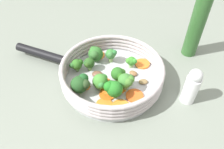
% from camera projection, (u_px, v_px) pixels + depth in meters
% --- Properties ---
extents(ground_plane, '(4.00, 4.00, 0.00)m').
position_uv_depth(ground_plane, '(112.00, 82.00, 0.65)').
color(ground_plane, gray).
extents(skillet, '(0.28, 0.28, 0.02)m').
position_uv_depth(skillet, '(112.00, 80.00, 0.64)').
color(skillet, '#B2B5B7').
rests_on(skillet, ground_plane).
extents(skillet_rim_wall, '(0.29, 0.29, 0.05)m').
position_uv_depth(skillet_rim_wall, '(112.00, 72.00, 0.62)').
color(skillet_rim_wall, '#B9AEB0').
rests_on(skillet_rim_wall, skillet).
extents(skillet_handle, '(0.06, 0.20, 0.03)m').
position_uv_depth(skillet_handle, '(43.00, 54.00, 0.69)').
color(skillet_handle, black).
rests_on(skillet_handle, skillet).
extents(skillet_rivet_left, '(0.01, 0.01, 0.01)m').
position_uv_depth(skillet_rivet_left, '(79.00, 58.00, 0.69)').
color(skillet_rivet_left, '#AFB8BB').
rests_on(skillet_rivet_left, skillet).
extents(skillet_rivet_right, '(0.01, 0.01, 0.01)m').
position_uv_depth(skillet_rivet_right, '(67.00, 73.00, 0.65)').
color(skillet_rivet_right, '#B4B8B8').
rests_on(skillet_rivet_right, skillet).
extents(carrot_slice_0, '(0.05, 0.05, 0.00)m').
position_uv_depth(carrot_slice_0, '(78.00, 86.00, 0.61)').
color(carrot_slice_0, orange).
rests_on(carrot_slice_0, skillet).
extents(carrot_slice_1, '(0.05, 0.05, 0.00)m').
position_uv_depth(carrot_slice_1, '(119.00, 87.00, 0.61)').
color(carrot_slice_1, orange).
rests_on(carrot_slice_1, skillet).
extents(carrot_slice_2, '(0.06, 0.06, 0.00)m').
position_uv_depth(carrot_slice_2, '(104.00, 105.00, 0.57)').
color(carrot_slice_2, orange).
rests_on(carrot_slice_2, skillet).
extents(carrot_slice_3, '(0.07, 0.07, 0.00)m').
position_uv_depth(carrot_slice_3, '(121.00, 107.00, 0.56)').
color(carrot_slice_3, orange).
rests_on(carrot_slice_3, skillet).
extents(carrot_slice_4, '(0.06, 0.06, 0.00)m').
position_uv_depth(carrot_slice_4, '(106.00, 94.00, 0.59)').
color(carrot_slice_4, orange).
rests_on(carrot_slice_4, skillet).
extents(carrot_slice_5, '(0.05, 0.05, 0.01)m').
position_uv_depth(carrot_slice_5, '(142.00, 64.00, 0.68)').
color(carrot_slice_5, orange).
rests_on(carrot_slice_5, skillet).
extents(carrot_slice_6, '(0.06, 0.06, 0.01)m').
position_uv_depth(carrot_slice_6, '(135.00, 96.00, 0.59)').
color(carrot_slice_6, '#E05C21').
rests_on(carrot_slice_6, skillet).
extents(carrot_slice_7, '(0.05, 0.05, 0.01)m').
position_uv_depth(carrot_slice_7, '(110.00, 89.00, 0.60)').
color(carrot_slice_7, orange).
rests_on(carrot_slice_7, skillet).
extents(carrot_slice_8, '(0.06, 0.06, 0.00)m').
position_uv_depth(carrot_slice_8, '(98.00, 55.00, 0.71)').
color(carrot_slice_8, orange).
rests_on(carrot_slice_8, skillet).
extents(carrot_slice_9, '(0.05, 0.05, 0.00)m').
position_uv_depth(carrot_slice_9, '(84.00, 86.00, 0.61)').
color(carrot_slice_9, orange).
rests_on(carrot_slice_9, skillet).
extents(carrot_slice_10, '(0.04, 0.04, 0.00)m').
position_uv_depth(carrot_slice_10, '(77.00, 81.00, 0.63)').
color(carrot_slice_10, '#E85C11').
rests_on(carrot_slice_10, skillet).
extents(carrot_slice_11, '(0.06, 0.06, 0.00)m').
position_uv_depth(carrot_slice_11, '(104.00, 84.00, 0.62)').
color(carrot_slice_11, orange).
rests_on(carrot_slice_11, skillet).
extents(broccoli_floret_0, '(0.05, 0.04, 0.05)m').
position_uv_depth(broccoli_floret_0, '(101.00, 81.00, 0.59)').
color(broccoli_floret_0, '#609753').
rests_on(broccoli_floret_0, skillet).
extents(broccoli_floret_1, '(0.04, 0.04, 0.05)m').
position_uv_depth(broccoli_floret_1, '(111.00, 54.00, 0.67)').
color(broccoli_floret_1, '#8AAD63').
rests_on(broccoli_floret_1, skillet).
extents(broccoli_floret_2, '(0.03, 0.03, 0.04)m').
position_uv_depth(broccoli_floret_2, '(131.00, 61.00, 0.66)').
color(broccoli_floret_2, '#89AE68').
rests_on(broccoli_floret_2, skillet).
extents(broccoli_floret_3, '(0.04, 0.03, 0.04)m').
position_uv_depth(broccoli_floret_3, '(89.00, 63.00, 0.64)').
color(broccoli_floret_3, '#608946').
rests_on(broccoli_floret_3, skillet).
extents(broccoli_floret_4, '(0.04, 0.05, 0.06)m').
position_uv_depth(broccoli_floret_4, '(113.00, 88.00, 0.56)').
color(broccoli_floret_4, '#87AB5E').
rests_on(broccoli_floret_4, skillet).
extents(broccoli_floret_5, '(0.05, 0.05, 0.05)m').
position_uv_depth(broccoli_floret_5, '(95.00, 54.00, 0.67)').
color(broccoli_floret_5, '#82B66A').
rests_on(broccoli_floret_5, skillet).
extents(broccoli_floret_6, '(0.04, 0.04, 0.05)m').
position_uv_depth(broccoli_floret_6, '(118.00, 74.00, 0.61)').
color(broccoli_floret_6, '#75A750').
rests_on(broccoli_floret_6, skillet).
extents(broccoli_floret_7, '(0.05, 0.05, 0.06)m').
position_uv_depth(broccoli_floret_7, '(81.00, 84.00, 0.58)').
color(broccoli_floret_7, '#8CB469').
rests_on(broccoli_floret_7, skillet).
extents(broccoli_floret_8, '(0.04, 0.05, 0.05)m').
position_uv_depth(broccoli_floret_8, '(127.00, 81.00, 0.59)').
color(broccoli_floret_8, '#89B46B').
rests_on(broccoli_floret_8, skillet).
extents(broccoli_floret_9, '(0.03, 0.04, 0.04)m').
position_uv_depth(broccoli_floret_9, '(77.00, 64.00, 0.64)').
color(broccoli_floret_9, '#7DAA6C').
rests_on(broccoli_floret_9, skillet).
extents(mushroom_piece_0, '(0.03, 0.03, 0.01)m').
position_uv_depth(mushroom_piece_0, '(143.00, 83.00, 0.62)').
color(mushroom_piece_0, olive).
rests_on(mushroom_piece_0, skillet).
extents(mushroom_piece_1, '(0.03, 0.03, 0.01)m').
position_uv_depth(mushroom_piece_1, '(113.00, 89.00, 0.60)').
color(mushroom_piece_1, brown).
rests_on(mushroom_piece_1, skillet).
extents(mushroom_piece_2, '(0.03, 0.03, 0.01)m').
position_uv_depth(mushroom_piece_2, '(133.00, 73.00, 0.64)').
color(mushroom_piece_2, brown).
rests_on(mushroom_piece_2, skillet).
extents(mushroom_piece_3, '(0.02, 0.03, 0.01)m').
position_uv_depth(mushroom_piece_3, '(98.00, 73.00, 0.64)').
color(mushroom_piece_3, brown).
rests_on(mushroom_piece_3, skillet).
extents(salt_shaker, '(0.04, 0.04, 0.11)m').
position_uv_depth(salt_shaker, '(192.00, 86.00, 0.56)').
color(salt_shaker, white).
rests_on(salt_shaker, ground_plane).
extents(oil_bottle, '(0.05, 0.05, 0.27)m').
position_uv_depth(oil_bottle, '(197.00, 24.00, 0.66)').
color(oil_bottle, '#2D5B28').
rests_on(oil_bottle, ground_plane).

